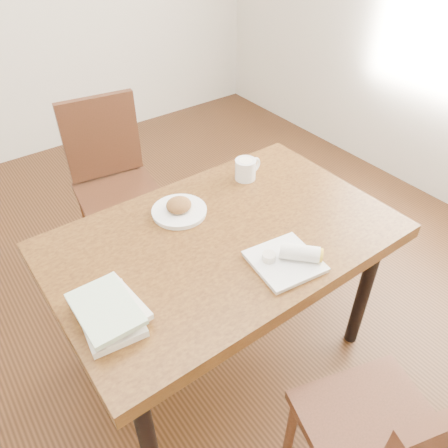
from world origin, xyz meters
TOP-DOWN VIEW (x-y plane):
  - ground at (0.00, 0.00)m, footprint 4.00×5.00m
  - table at (0.00, 0.00)m, footprint 1.32×0.84m
  - chair_near at (-0.01, -0.86)m, footprint 0.52×0.52m
  - chair_far at (-0.05, 0.95)m, footprint 0.48×0.48m
  - plate_scone at (-0.07, 0.21)m, footprint 0.22×0.22m
  - coffee_mug at (0.31, 0.26)m, footprint 0.14×0.09m
  - plate_burrito at (0.09, -0.27)m, footprint 0.25×0.25m
  - book_stack at (-0.53, -0.11)m, footprint 0.20×0.27m

SIDE VIEW (x-z plane):
  - ground at x=0.00m, z-range -0.01..0.00m
  - chair_near at x=-0.01m, z-range 0.07..1.03m
  - chair_far at x=-0.05m, z-range 0.07..1.03m
  - table at x=0.00m, z-range 0.30..1.05m
  - plate_scone at x=-0.07m, z-range 0.74..0.81m
  - plate_burrito at x=0.09m, z-range 0.74..0.81m
  - book_stack at x=-0.53m, z-range 0.75..0.82m
  - coffee_mug at x=0.31m, z-range 0.75..0.85m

